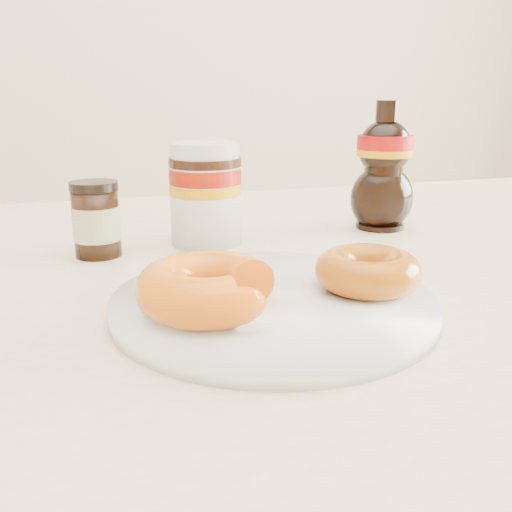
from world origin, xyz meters
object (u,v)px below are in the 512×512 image
object	(u,v)px
plate	(273,303)
nutella_jar	(206,190)
dining_table	(303,329)
donut_whole	(367,270)
syrup_bottle	(384,166)
dark_jar	(96,220)
donut_bitten	(208,287)

from	to	relation	value
plate	nutella_jar	distance (m)	0.25
dining_table	nutella_jar	xyz separation A→B (m)	(-0.09, 0.10, 0.15)
donut_whole	syrup_bottle	size ratio (longest dim) A/B	0.54
dining_table	dark_jar	xyz separation A→B (m)	(-0.22, 0.09, 0.12)
syrup_bottle	plate	bearing A→B (deg)	-134.10
dining_table	syrup_bottle	world-z (taller)	syrup_bottle
donut_whole	nutella_jar	size ratio (longest dim) A/B	0.75
dining_table	plate	xyz separation A→B (m)	(-0.08, -0.13, 0.09)
dark_jar	donut_bitten	bearing A→B (deg)	-72.57
dining_table	donut_bitten	world-z (taller)	donut_bitten
dark_jar	syrup_bottle	bearing A→B (deg)	4.19
plate	nutella_jar	world-z (taller)	nutella_jar
dining_table	donut_whole	world-z (taller)	donut_whole
plate	donut_bitten	world-z (taller)	donut_bitten
plate	dark_jar	world-z (taller)	dark_jar
dark_jar	nutella_jar	bearing A→B (deg)	7.83
donut_bitten	donut_whole	world-z (taller)	donut_bitten
dining_table	nutella_jar	bearing A→B (deg)	130.46
dining_table	syrup_bottle	size ratio (longest dim) A/B	8.25
plate	donut_bitten	size ratio (longest dim) A/B	2.45
plate	donut_bitten	xyz separation A→B (m)	(-0.06, -0.02, 0.03)
dining_table	donut_whole	xyz separation A→B (m)	(0.00, -0.14, 0.11)
donut_whole	syrup_bottle	xyz separation A→B (m)	(0.16, 0.25, 0.05)
plate	syrup_bottle	bearing A→B (deg)	45.90
dining_table	plate	distance (m)	0.18
donut_bitten	syrup_bottle	size ratio (longest dim) A/B	0.66
dining_table	dark_jar	distance (m)	0.27
plate	nutella_jar	size ratio (longest dim) A/B	2.25
plate	donut_bitten	distance (m)	0.07
plate	syrup_bottle	world-z (taller)	syrup_bottle
plate	dining_table	bearing A→B (deg)	58.21
plate	syrup_bottle	distance (m)	0.35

